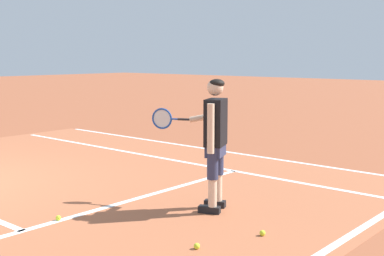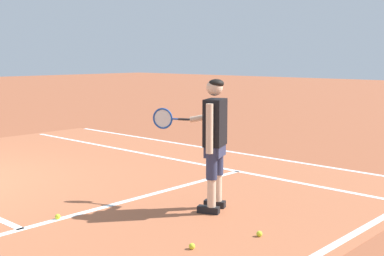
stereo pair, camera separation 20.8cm
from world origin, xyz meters
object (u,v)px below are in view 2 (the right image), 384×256
Objects in this scene: tennis_player at (213,135)px; tennis_ball_near_feet at (192,246)px; tennis_ball_mid_court at (259,234)px; tennis_ball_by_baseline at (58,217)px.

tennis_player reaches higher than tennis_ball_near_feet.
tennis_ball_mid_court is (0.79, -0.30, 0.00)m from tennis_ball_near_feet.
tennis_ball_by_baseline is 1.00× the size of tennis_ball_mid_court.
tennis_player is at bearing 31.39° from tennis_ball_near_feet.
tennis_ball_by_baseline is (-0.39, 1.89, 0.00)m from tennis_ball_near_feet.
tennis_player is 1.70m from tennis_ball_near_feet.
tennis_player is 25.95× the size of tennis_ball_near_feet.
tennis_ball_near_feet is 1.93m from tennis_ball_by_baseline.
tennis_ball_near_feet is 0.84m from tennis_ball_mid_court.
tennis_ball_by_baseline is at bearing 143.77° from tennis_player.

